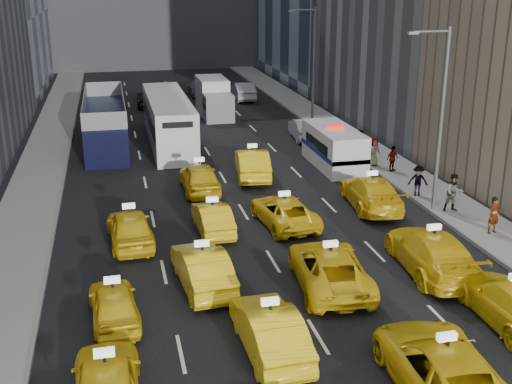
% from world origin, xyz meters
% --- Properties ---
extents(ground, '(160.00, 160.00, 0.00)m').
position_xyz_m(ground, '(0.00, 0.00, 0.00)').
color(ground, black).
rests_on(ground, ground).
extents(sidewalk_west, '(3.00, 90.00, 0.15)m').
position_xyz_m(sidewalk_west, '(-10.50, 25.00, 0.07)').
color(sidewalk_west, gray).
rests_on(sidewalk_west, ground).
extents(sidewalk_east, '(3.00, 90.00, 0.15)m').
position_xyz_m(sidewalk_east, '(10.50, 25.00, 0.07)').
color(sidewalk_east, gray).
rests_on(sidewalk_east, ground).
extents(curb_west, '(0.15, 90.00, 0.18)m').
position_xyz_m(curb_west, '(-9.05, 25.00, 0.09)').
color(curb_west, slate).
rests_on(curb_west, ground).
extents(curb_east, '(0.15, 90.00, 0.18)m').
position_xyz_m(curb_east, '(9.05, 25.00, 0.09)').
color(curb_east, slate).
rests_on(curb_east, ground).
extents(streetlight_near, '(2.15, 0.22, 9.00)m').
position_xyz_m(streetlight_near, '(9.18, 12.00, 4.92)').
color(streetlight_near, '#595B60').
rests_on(streetlight_near, ground).
extents(streetlight_far, '(2.15, 0.22, 9.00)m').
position_xyz_m(streetlight_far, '(9.18, 32.00, 4.92)').
color(streetlight_far, '#595B60').
rests_on(streetlight_far, ground).
extents(taxi_5, '(1.77, 4.69, 1.53)m').
position_xyz_m(taxi_5, '(-1.76, 1.52, 0.76)').
color(taxi_5, yellow).
rests_on(taxi_5, ground).
extents(taxi_6, '(3.07, 5.97, 1.61)m').
position_xyz_m(taxi_6, '(2.45, -1.64, 0.81)').
color(taxi_6, yellow).
rests_on(taxi_6, ground).
extents(taxi_8, '(1.88, 4.02, 1.33)m').
position_xyz_m(taxi_8, '(-6.46, 4.51, 0.67)').
color(taxi_8, yellow).
rests_on(taxi_8, ground).
extents(taxi_9, '(2.03, 4.82, 1.55)m').
position_xyz_m(taxi_9, '(-3.15, 6.40, 0.77)').
color(taxi_9, yellow).
rests_on(taxi_9, ground).
extents(taxi_10, '(3.10, 5.70, 1.52)m').
position_xyz_m(taxi_10, '(1.53, 5.37, 0.76)').
color(taxi_10, yellow).
rests_on(taxi_10, ground).
extents(taxi_11, '(2.82, 5.94, 1.67)m').
position_xyz_m(taxi_11, '(5.90, 5.69, 0.84)').
color(taxi_11, yellow).
rests_on(taxi_11, ground).
extents(taxi_12, '(2.13, 4.66, 1.55)m').
position_xyz_m(taxi_12, '(-5.65, 11.16, 0.77)').
color(taxi_12, yellow).
rests_on(taxi_12, ground).
extents(taxi_13, '(1.54, 4.14, 1.35)m').
position_xyz_m(taxi_13, '(-1.90, 11.77, 0.68)').
color(taxi_13, yellow).
rests_on(taxi_13, ground).
extents(taxi_14, '(2.67, 4.99, 1.33)m').
position_xyz_m(taxi_14, '(1.53, 11.89, 0.67)').
color(taxi_14, yellow).
rests_on(taxi_14, ground).
extents(taxi_15, '(2.75, 5.65, 1.59)m').
position_xyz_m(taxi_15, '(6.47, 13.25, 0.79)').
color(taxi_15, yellow).
rests_on(taxi_15, ground).
extents(taxi_16, '(1.92, 4.70, 1.60)m').
position_xyz_m(taxi_16, '(-1.66, 17.66, 0.80)').
color(taxi_16, yellow).
rests_on(taxi_16, ground).
extents(taxi_17, '(2.39, 5.24, 1.67)m').
position_xyz_m(taxi_17, '(1.72, 19.65, 0.83)').
color(taxi_17, yellow).
rests_on(taxi_17, ground).
extents(nypd_van, '(3.14, 6.28, 2.58)m').
position_xyz_m(nypd_van, '(7.11, 20.72, 1.17)').
color(nypd_van, silver).
rests_on(nypd_van, ground).
extents(double_decker, '(2.78, 11.93, 3.47)m').
position_xyz_m(double_decker, '(-6.55, 29.09, 1.72)').
color(double_decker, black).
rests_on(double_decker, ground).
extents(city_bus, '(3.55, 12.91, 3.29)m').
position_xyz_m(city_bus, '(-2.27, 28.76, 1.63)').
color(city_bus, silver).
rests_on(city_bus, ground).
extents(box_truck, '(2.84, 6.86, 3.06)m').
position_xyz_m(box_truck, '(2.36, 37.39, 1.50)').
color(box_truck, silver).
rests_on(box_truck, ground).
extents(misc_car_0, '(2.00, 4.66, 1.49)m').
position_xyz_m(misc_car_0, '(7.37, 27.89, 0.75)').
color(misc_car_0, '#B3B7BB').
rests_on(misc_car_0, ground).
extents(misc_car_1, '(2.78, 5.11, 1.36)m').
position_xyz_m(misc_car_1, '(-6.15, 41.40, 0.68)').
color(misc_car_1, black).
rests_on(misc_car_1, ground).
extents(misc_car_2, '(2.51, 5.60, 1.60)m').
position_xyz_m(misc_car_2, '(2.57, 47.15, 0.80)').
color(misc_car_2, slate).
rests_on(misc_car_2, ground).
extents(misc_car_3, '(2.00, 4.67, 1.57)m').
position_xyz_m(misc_car_3, '(-2.84, 42.77, 0.79)').
color(misc_car_3, black).
rests_on(misc_car_3, ground).
extents(misc_car_4, '(1.97, 5.14, 1.67)m').
position_xyz_m(misc_car_4, '(6.22, 43.95, 0.84)').
color(misc_car_4, '#989A9F').
rests_on(misc_car_4, ground).
extents(pedestrian_0, '(0.69, 0.53, 1.71)m').
position_xyz_m(pedestrian_0, '(10.36, 8.43, 1.00)').
color(pedestrian_0, gray).
rests_on(pedestrian_0, sidewalk_east).
extents(pedestrian_1, '(0.99, 0.64, 1.90)m').
position_xyz_m(pedestrian_1, '(10.04, 11.43, 1.10)').
color(pedestrian_1, gray).
rests_on(pedestrian_1, sidewalk_east).
extents(pedestrian_2, '(1.14, 0.82, 1.64)m').
position_xyz_m(pedestrian_2, '(9.41, 14.00, 0.97)').
color(pedestrian_2, gray).
rests_on(pedestrian_2, sidewalk_east).
extents(pedestrian_3, '(0.98, 0.72, 1.53)m').
position_xyz_m(pedestrian_3, '(9.98, 18.49, 0.91)').
color(pedestrian_3, gray).
rests_on(pedestrian_3, sidewalk_east).
extents(pedestrian_4, '(0.88, 0.51, 1.76)m').
position_xyz_m(pedestrian_4, '(9.35, 19.85, 1.03)').
color(pedestrian_4, gray).
rests_on(pedestrian_4, sidewalk_east).
extents(pedestrian_5, '(1.57, 0.95, 1.64)m').
position_xyz_m(pedestrian_5, '(9.48, 22.35, 0.97)').
color(pedestrian_5, gray).
rests_on(pedestrian_5, sidewalk_east).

